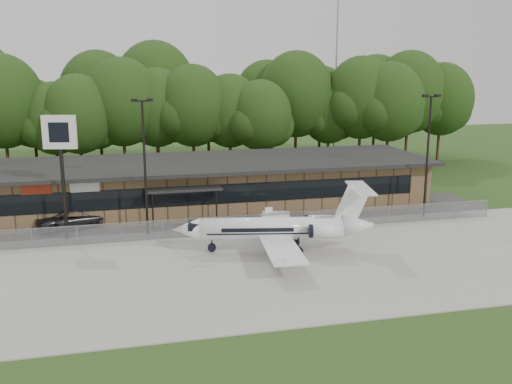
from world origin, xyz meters
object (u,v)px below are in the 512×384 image
object	(u,v)px
suv	(76,218)
pole_sign	(60,145)
business_jet	(279,229)
terminal	(199,184)

from	to	relation	value
suv	pole_sign	xyz separation A→B (m)	(-0.45, -2.86, 6.16)
business_jet	suv	xyz separation A→B (m)	(-13.90, 9.32, -0.84)
terminal	suv	bearing A→B (deg)	-157.54
business_jet	terminal	bearing A→B (deg)	115.71
pole_sign	business_jet	bearing A→B (deg)	-12.46
terminal	business_jet	xyz separation A→B (m)	(3.53, -13.60, -0.51)
business_jet	pole_sign	xyz separation A→B (m)	(-14.35, 6.46, 5.32)
suv	business_jet	bearing A→B (deg)	-144.58
suv	terminal	bearing A→B (deg)	-88.28
terminal	business_jet	size ratio (longest dim) A/B	2.97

